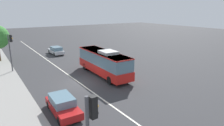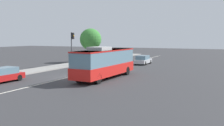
{
  "view_description": "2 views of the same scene",
  "coord_description": "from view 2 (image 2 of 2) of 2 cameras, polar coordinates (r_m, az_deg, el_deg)",
  "views": [
    {
      "loc": [
        -20.7,
        9.02,
        8.45
      ],
      "look_at": [
        0.36,
        -4.9,
        1.61
      ],
      "focal_mm": 32.07,
      "sensor_mm": 36.0,
      "label": 1
    },
    {
      "loc": [
        -24.2,
        -16.83,
        4.47
      ],
      "look_at": [
        1.05,
        -4.7,
        1.69
      ],
      "focal_mm": 42.0,
      "sensor_mm": 36.0,
      "label": 2
    }
  ],
  "objects": [
    {
      "name": "sidewalk_kerb",
      "position": [
        34.46,
        -19.1,
        -1.99
      ],
      "size": [
        80.0,
        3.41,
        0.14
      ],
      "primitive_type": "cube",
      "color": "gray",
      "rests_on": "ground_plane"
    },
    {
      "name": "sedan_red",
      "position": [
        28.12,
        -22.8,
        -2.44
      ],
      "size": [
        4.55,
        1.93,
        1.46
      ],
      "rotation": [
        0.0,
        0.0,
        3.11
      ],
      "color": "#B21919",
      "rests_on": "ground_plane"
    },
    {
      "name": "lane_centre_line",
      "position": [
        29.81,
        -9.06,
        -3.02
      ],
      "size": [
        76.0,
        0.16,
        0.01
      ],
      "primitive_type": "cube",
      "color": "silver",
      "rests_on": "ground_plane"
    },
    {
      "name": "sedan_silver",
      "position": [
        43.48,
        6.75,
        0.68
      ],
      "size": [
        4.55,
        1.92,
        1.46
      ],
      "rotation": [
        0.0,
        0.0,
        0.03
      ],
      "color": "#B7BABF",
      "rests_on": "ground_plane"
    },
    {
      "name": "ground_plane",
      "position": [
        29.82,
        -9.06,
        -3.03
      ],
      "size": [
        160.0,
        160.0,
        0.0
      ],
      "primitive_type": "plane",
      "color": "#333335"
    },
    {
      "name": "street_tree_kerbside_left",
      "position": [
        46.87,
        -4.68,
        5.16
      ],
      "size": [
        3.84,
        3.84,
        6.01
      ],
      "color": "#4C3823",
      "rests_on": "ground_plane"
    },
    {
      "name": "traffic_light_near_corner",
      "position": [
        40.16,
        -8.65,
        4.31
      ],
      "size": [
        0.33,
        0.62,
        5.2
      ],
      "rotation": [
        0.0,
        0.0,
        -1.55
      ],
      "color": "#47474C",
      "rests_on": "ground_plane"
    },
    {
      "name": "transit_bus",
      "position": [
        28.33,
        -1.57,
        0.27
      ],
      "size": [
        10.06,
        2.75,
        3.46
      ],
      "rotation": [
        0.0,
        0.0,
        -0.03
      ],
      "color": "red",
      "rests_on": "ground_plane"
    }
  ]
}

